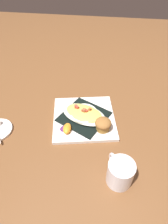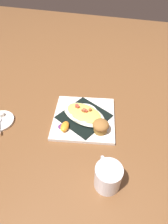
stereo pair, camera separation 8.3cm
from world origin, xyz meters
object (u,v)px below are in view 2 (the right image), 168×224
at_px(orange_garnish, 65,126).
at_px(coffee_mug, 108,177).
at_px(gratin_dish, 84,114).
at_px(square_plate, 84,118).
at_px(creamer_cup_0, 1,114).
at_px(muffin, 101,126).

distance_m(orange_garnish, coffee_mug, 0.28).
relative_size(gratin_dish, orange_garnish, 3.70).
bearing_deg(square_plate, orange_garnish, 144.92).
bearing_deg(gratin_dish, creamer_cup_0, 104.04).
bearing_deg(square_plate, gratin_dish, 52.07).
relative_size(orange_garnish, creamer_cup_0, 2.54).
relative_size(square_plate, creamer_cup_0, 10.98).
bearing_deg(coffee_mug, muffin, 18.14).
height_order(gratin_dish, muffin, muffin).
bearing_deg(creamer_cup_0, orange_garnish, -89.16).
height_order(square_plate, gratin_dish, gratin_dish).
bearing_deg(orange_garnish, creamer_cup_0, 90.84).
bearing_deg(gratin_dish, square_plate, -127.93).
xyz_separation_m(muffin, coffee_mug, (-0.21, -0.07, 0.00)).
bearing_deg(muffin, creamer_cup_0, 94.01).
xyz_separation_m(gratin_dish, creamer_cup_0, (-0.09, 0.35, -0.02)).
height_order(square_plate, creamer_cup_0, creamer_cup_0).
height_order(square_plate, coffee_mug, coffee_mug).
bearing_deg(orange_garnish, square_plate, -35.08).
height_order(orange_garnish, coffee_mug, coffee_mug).
bearing_deg(square_plate, creamer_cup_0, 104.03).
distance_m(coffee_mug, creamer_cup_0, 0.54).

